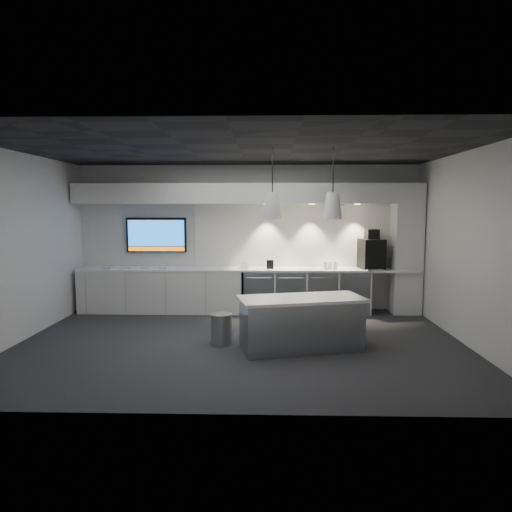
{
  "coord_description": "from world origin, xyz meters",
  "views": [
    {
      "loc": [
        0.42,
        -6.99,
        2.12
      ],
      "look_at": [
        0.21,
        1.1,
        1.26
      ],
      "focal_mm": 32.0,
      "sensor_mm": 36.0,
      "label": 1
    }
  ],
  "objects_px": {
    "coffee_machine": "(371,252)",
    "island": "(301,323)",
    "wall_tv": "(156,235)",
    "bin": "(221,329)"
  },
  "relations": [
    {
      "from": "wall_tv",
      "to": "bin",
      "type": "xyz_separation_m",
      "value": [
        1.6,
        -2.49,
        -1.32
      ]
    },
    {
      "from": "coffee_machine",
      "to": "bin",
      "type": "bearing_deg",
      "value": -149.52
    },
    {
      "from": "coffee_machine",
      "to": "island",
      "type": "bearing_deg",
      "value": -130.86
    },
    {
      "from": "bin",
      "to": "island",
      "type": "bearing_deg",
      "value": -10.02
    },
    {
      "from": "island",
      "to": "bin",
      "type": "bearing_deg",
      "value": 156.48
    },
    {
      "from": "bin",
      "to": "coffee_machine",
      "type": "distance_m",
      "value": 3.73
    },
    {
      "from": "island",
      "to": "bin",
      "type": "height_order",
      "value": "island"
    },
    {
      "from": "wall_tv",
      "to": "coffee_machine",
      "type": "xyz_separation_m",
      "value": [
        4.41,
        -0.25,
        -0.33
      ]
    },
    {
      "from": "island",
      "to": "bin",
      "type": "xyz_separation_m",
      "value": [
        -1.23,
        0.22,
        -0.16
      ]
    },
    {
      "from": "wall_tv",
      "to": "island",
      "type": "xyz_separation_m",
      "value": [
        2.83,
        -2.71,
        -1.16
      ]
    }
  ]
}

